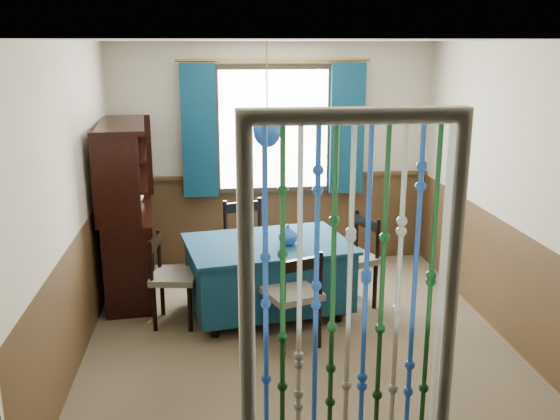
{
  "coord_description": "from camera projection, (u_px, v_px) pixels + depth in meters",
  "views": [
    {
      "loc": [
        -0.7,
        -4.92,
        2.48
      ],
      "look_at": [
        -0.1,
        0.41,
        1.04
      ],
      "focal_mm": 40.0,
      "sensor_mm": 36.0,
      "label": 1
    }
  ],
  "objects": [
    {
      "name": "floor",
      "position": [
        297.0,
        337.0,
        5.44
      ],
      "size": [
        4.0,
        4.0,
        0.0
      ],
      "primitive_type": "plane",
      "color": "brown",
      "rests_on": "ground"
    },
    {
      "name": "ceiling",
      "position": [
        299.0,
        40.0,
        4.79
      ],
      "size": [
        4.0,
        4.0,
        0.0
      ],
      "primitive_type": "plane",
      "rotation": [
        3.14,
        0.0,
        0.0
      ],
      "color": "silver",
      "rests_on": "ground"
    },
    {
      "name": "wall_back",
      "position": [
        273.0,
        155.0,
        7.04
      ],
      "size": [
        3.6,
        0.0,
        3.6
      ],
      "primitive_type": "plane",
      "rotation": [
        1.57,
        0.0,
        0.0
      ],
      "color": "#BFB59C",
      "rests_on": "ground"
    },
    {
      "name": "wall_front",
      "position": [
        352.0,
        291.0,
        3.2
      ],
      "size": [
        3.6,
        0.0,
        3.6
      ],
      "primitive_type": "plane",
      "rotation": [
        -1.57,
        0.0,
        0.0
      ],
      "color": "#BFB59C",
      "rests_on": "ground"
    },
    {
      "name": "wall_left",
      "position": [
        72.0,
        204.0,
        4.92
      ],
      "size": [
        0.0,
        4.0,
        4.0
      ],
      "primitive_type": "plane",
      "rotation": [
        1.57,
        0.0,
        1.57
      ],
      "color": "#BFB59C",
      "rests_on": "ground"
    },
    {
      "name": "wall_right",
      "position": [
        507.0,
        192.0,
        5.31
      ],
      "size": [
        0.0,
        4.0,
        4.0
      ],
      "primitive_type": "plane",
      "rotation": [
        1.57,
        0.0,
        -1.57
      ],
      "color": "#BFB59C",
      "rests_on": "ground"
    },
    {
      "name": "wainscot_back",
      "position": [
        274.0,
        220.0,
        7.22
      ],
      "size": [
        3.6,
        0.0,
        3.6
      ],
      "primitive_type": "plane",
      "rotation": [
        1.57,
        0.0,
        0.0
      ],
      "color": "#422D19",
      "rests_on": "ground"
    },
    {
      "name": "wainscot_front",
      "position": [
        347.0,
        418.0,
        3.41
      ],
      "size": [
        3.6,
        0.0,
        3.6
      ],
      "primitive_type": "plane",
      "rotation": [
        -1.57,
        0.0,
        0.0
      ],
      "color": "#422D19",
      "rests_on": "ground"
    },
    {
      "name": "wainscot_left",
      "position": [
        82.0,
        292.0,
        5.12
      ],
      "size": [
        0.0,
        4.0,
        4.0
      ],
      "primitive_type": "plane",
      "rotation": [
        1.57,
        0.0,
        1.57
      ],
      "color": "#422D19",
      "rests_on": "ground"
    },
    {
      "name": "wainscot_right",
      "position": [
        497.0,
        275.0,
        5.5
      ],
      "size": [
        0.0,
        4.0,
        4.0
      ],
      "primitive_type": "plane",
      "rotation": [
        1.57,
        0.0,
        -1.57
      ],
      "color": "#422D19",
      "rests_on": "ground"
    },
    {
      "name": "window",
      "position": [
        274.0,
        130.0,
        6.91
      ],
      "size": [
        1.32,
        0.12,
        1.42
      ],
      "primitive_type": "cube",
      "color": "black",
      "rests_on": "wall_back"
    },
    {
      "name": "doorway",
      "position": [
        348.0,
        322.0,
        3.31
      ],
      "size": [
        1.16,
        0.12,
        2.18
      ],
      "primitive_type": null,
      "color": "silver",
      "rests_on": "ground"
    },
    {
      "name": "dining_table",
      "position": [
        268.0,
        272.0,
        5.81
      ],
      "size": [
        1.62,
        1.26,
        0.7
      ],
      "rotation": [
        0.0,
        0.0,
        0.17
      ],
      "color": "#0D3046",
      "rests_on": "floor"
    },
    {
      "name": "chair_near",
      "position": [
        294.0,
        295.0,
        5.17
      ],
      "size": [
        0.54,
        0.52,
        0.85
      ],
      "rotation": [
        0.0,
        0.0,
        0.36
      ],
      "color": "black",
      "rests_on": "floor"
    },
    {
      "name": "chair_far",
      "position": [
        248.0,
        243.0,
        6.41
      ],
      "size": [
        0.55,
        0.53,
        0.92
      ],
      "rotation": [
        0.0,
        0.0,
        3.39
      ],
      "color": "black",
      "rests_on": "floor"
    },
    {
      "name": "chair_left",
      "position": [
        171.0,
        277.0,
        5.6
      ],
      "size": [
        0.45,
        0.46,
        0.84
      ],
      "rotation": [
        0.0,
        0.0,
        -1.71
      ],
      "color": "black",
      "rests_on": "floor"
    },
    {
      "name": "chair_right",
      "position": [
        353.0,
        258.0,
        6.0
      ],
      "size": [
        0.55,
        0.56,
        0.89
      ],
      "rotation": [
        0.0,
        0.0,
        1.93
      ],
      "color": "black",
      "rests_on": "floor"
    },
    {
      "name": "sideboard",
      "position": [
        128.0,
        236.0,
        6.27
      ],
      "size": [
        0.59,
        1.37,
        1.74
      ],
      "rotation": [
        0.0,
        0.0,
        0.1
      ],
      "color": "black",
      "rests_on": "floor"
    },
    {
      "name": "pendant_lamp",
      "position": [
        267.0,
        129.0,
        5.47
      ],
      "size": [
        0.25,
        0.25,
        0.91
      ],
      "color": "olive",
      "rests_on": "ceiling"
    },
    {
      "name": "vase_table",
      "position": [
        288.0,
        235.0,
        5.66
      ],
      "size": [
        0.18,
        0.18,
        0.17
      ],
      "primitive_type": "imported",
      "rotation": [
        0.0,
        0.0,
        0.08
      ],
      "color": "#153F93",
      "rests_on": "dining_table"
    },
    {
      "name": "bowl_shelf",
      "position": [
        128.0,
        182.0,
        5.88
      ],
      "size": [
        0.24,
        0.24,
        0.05
      ],
      "primitive_type": "imported",
      "rotation": [
        0.0,
        0.0,
        -0.24
      ],
      "color": "beige",
      "rests_on": "sideboard"
    },
    {
      "name": "vase_sideboard",
      "position": [
        136.0,
        193.0,
        6.51
      ],
      "size": [
        0.19,
        0.19,
        0.18
      ],
      "primitive_type": "imported",
      "rotation": [
        0.0,
        0.0,
        0.13
      ],
      "color": "beige",
      "rests_on": "sideboard"
    }
  ]
}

